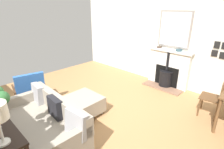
{
  "coord_description": "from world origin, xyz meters",
  "views": [
    {
      "loc": [
        1.82,
        2.44,
        2.2
      ],
      "look_at": [
        -0.83,
        -0.11,
        0.76
      ],
      "focal_mm": 28.14,
      "sensor_mm": 36.0,
      "label": 1
    }
  ],
  "objects_px": {
    "armchair_accent": "(30,87)",
    "mantel_bowl_near": "(159,47)",
    "dining_chair_near_fireplace": "(216,96)",
    "sofa": "(46,124)",
    "fireplace": "(168,71)",
    "ottoman": "(83,104)",
    "mantel_bowl_far": "(179,50)"
  },
  "relations": [
    {
      "from": "dining_chair_near_fireplace",
      "to": "sofa",
      "type": "bearing_deg",
      "value": -33.74
    },
    {
      "from": "mantel_bowl_near",
      "to": "ottoman",
      "type": "xyz_separation_m",
      "value": [
        2.6,
        -0.23,
        -0.85
      ]
    },
    {
      "from": "mantel_bowl_far",
      "to": "armchair_accent",
      "type": "relative_size",
      "value": 0.19
    },
    {
      "from": "fireplace",
      "to": "mantel_bowl_far",
      "type": "distance_m",
      "value": 0.69
    },
    {
      "from": "fireplace",
      "to": "armchair_accent",
      "type": "xyz_separation_m",
      "value": [
        3.21,
        -1.75,
        0.0
      ]
    },
    {
      "from": "mantel_bowl_far",
      "to": "sofa",
      "type": "bearing_deg",
      "value": -9.96
    },
    {
      "from": "mantel_bowl_near",
      "to": "dining_chair_near_fireplace",
      "type": "xyz_separation_m",
      "value": [
        0.78,
        1.81,
        -0.61
      ]
    },
    {
      "from": "armchair_accent",
      "to": "mantel_bowl_near",
      "type": "bearing_deg",
      "value": 156.41
    },
    {
      "from": "ottoman",
      "to": "mantel_bowl_near",
      "type": "bearing_deg",
      "value": 174.98
    },
    {
      "from": "sofa",
      "to": "ottoman",
      "type": "bearing_deg",
      "value": -168.38
    },
    {
      "from": "sofa",
      "to": "armchair_accent",
      "type": "distance_m",
      "value": 1.41
    },
    {
      "from": "ottoman",
      "to": "sofa",
      "type": "bearing_deg",
      "value": 11.62
    },
    {
      "from": "armchair_accent",
      "to": "fireplace",
      "type": "bearing_deg",
      "value": 151.37
    },
    {
      "from": "mantel_bowl_near",
      "to": "armchair_accent",
      "type": "height_order",
      "value": "mantel_bowl_near"
    },
    {
      "from": "fireplace",
      "to": "sofa",
      "type": "distance_m",
      "value": 3.55
    },
    {
      "from": "sofa",
      "to": "dining_chair_near_fireplace",
      "type": "height_order",
      "value": "dining_chair_near_fireplace"
    },
    {
      "from": "ottoman",
      "to": "dining_chair_near_fireplace",
      "type": "bearing_deg",
      "value": 131.89
    },
    {
      "from": "fireplace",
      "to": "ottoman",
      "type": "xyz_separation_m",
      "value": [
        2.6,
        -0.58,
        -0.21
      ]
    },
    {
      "from": "ottoman",
      "to": "dining_chair_near_fireplace",
      "type": "relative_size",
      "value": 0.88
    },
    {
      "from": "sofa",
      "to": "mantel_bowl_near",
      "type": "bearing_deg",
      "value": 179.41
    },
    {
      "from": "fireplace",
      "to": "mantel_bowl_near",
      "type": "relative_size",
      "value": 8.55
    },
    {
      "from": "ottoman",
      "to": "dining_chair_near_fireplace",
      "type": "distance_m",
      "value": 2.74
    },
    {
      "from": "fireplace",
      "to": "ottoman",
      "type": "bearing_deg",
      "value": -12.5
    },
    {
      "from": "ottoman",
      "to": "mantel_bowl_far",
      "type": "bearing_deg",
      "value": 162.66
    },
    {
      "from": "sofa",
      "to": "armchair_accent",
      "type": "relative_size",
      "value": 2.12
    },
    {
      "from": "mantel_bowl_far",
      "to": "ottoman",
      "type": "xyz_separation_m",
      "value": [
        2.6,
        -0.81,
        -0.86
      ]
    },
    {
      "from": "mantel_bowl_near",
      "to": "ottoman",
      "type": "bearing_deg",
      "value": -5.02
    },
    {
      "from": "mantel_bowl_near",
      "to": "armchair_accent",
      "type": "distance_m",
      "value": 3.57
    },
    {
      "from": "mantel_bowl_near",
      "to": "sofa",
      "type": "xyz_separation_m",
      "value": [
        3.54,
        -0.04,
        -0.76
      ]
    },
    {
      "from": "dining_chair_near_fireplace",
      "to": "armchair_accent",
      "type": "bearing_deg",
      "value": -52.76
    },
    {
      "from": "mantel_bowl_near",
      "to": "dining_chair_near_fireplace",
      "type": "distance_m",
      "value": 2.06
    },
    {
      "from": "sofa",
      "to": "ottoman",
      "type": "xyz_separation_m",
      "value": [
        -0.93,
        -0.19,
        -0.09
      ]
    }
  ]
}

